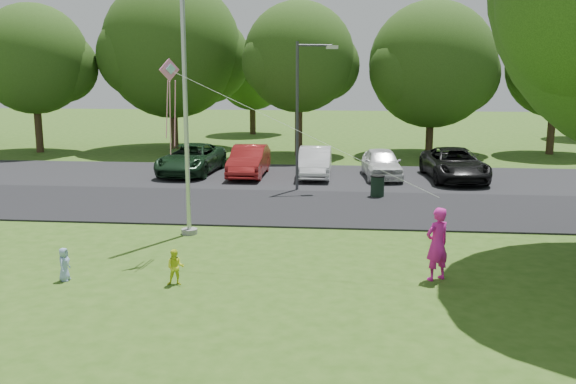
# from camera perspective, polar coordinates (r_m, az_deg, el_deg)

# --- Properties ---
(ground) EXTENTS (120.00, 120.00, 0.00)m
(ground) POSITION_cam_1_polar(r_m,az_deg,el_deg) (15.03, -0.42, -9.02)
(ground) COLOR #2F5416
(ground) RESTS_ON ground
(park_road) EXTENTS (60.00, 6.00, 0.06)m
(park_road) POSITION_cam_1_polar(r_m,az_deg,el_deg) (23.64, 1.93, -1.38)
(park_road) COLOR black
(park_road) RESTS_ON ground
(parking_strip) EXTENTS (42.00, 7.00, 0.06)m
(parking_strip) POSITION_cam_1_polar(r_m,az_deg,el_deg) (30.00, 2.77, 1.33)
(parking_strip) COLOR black
(parking_strip) RESTS_ON ground
(flagpole) EXTENTS (0.50, 0.50, 10.00)m
(flagpole) POSITION_cam_1_polar(r_m,az_deg,el_deg) (19.69, -9.12, 8.10)
(flagpole) COLOR #B7BABF
(flagpole) RESTS_ON ground
(street_lamp) EXTENTS (1.69, 0.59, 6.11)m
(street_lamp) POSITION_cam_1_polar(r_m,az_deg,el_deg) (26.43, 1.35, 7.95)
(street_lamp) COLOR #3F3F44
(street_lamp) RESTS_ON ground
(trash_can) EXTENTS (0.57, 0.57, 0.90)m
(trash_can) POSITION_cam_1_polar(r_m,az_deg,el_deg) (25.64, 7.95, 0.49)
(trash_can) COLOR black
(trash_can) RESTS_ON ground
(tree_row) EXTENTS (64.35, 11.94, 10.88)m
(tree_row) POSITION_cam_1_polar(r_m,az_deg,el_deg) (38.24, 5.99, 11.98)
(tree_row) COLOR #332316
(tree_row) RESTS_ON ground
(horizon_trees) EXTENTS (77.46, 7.20, 7.02)m
(horizon_trees) POSITION_cam_1_polar(r_m,az_deg,el_deg) (47.96, 8.94, 10.08)
(horizon_trees) COLOR #332316
(horizon_trees) RESTS_ON ground
(parked_cars) EXTENTS (15.04, 5.73, 1.43)m
(parked_cars) POSITION_cam_1_polar(r_m,az_deg,el_deg) (29.86, 2.65, 2.71)
(parked_cars) COLOR black
(parked_cars) RESTS_ON ground
(woman) EXTENTS (0.80, 0.73, 1.83)m
(woman) POSITION_cam_1_polar(r_m,az_deg,el_deg) (16.09, 13.12, -4.52)
(woman) COLOR #D91D9B
(woman) RESTS_ON ground
(child_yellow) EXTENTS (0.47, 0.39, 0.88)m
(child_yellow) POSITION_cam_1_polar(r_m,az_deg,el_deg) (15.69, -9.98, -6.61)
(child_yellow) COLOR yellow
(child_yellow) RESTS_ON ground
(child_blue) EXTENTS (0.27, 0.41, 0.83)m
(child_blue) POSITION_cam_1_polar(r_m,az_deg,el_deg) (16.68, -19.28, -6.08)
(child_blue) COLOR #90ABDD
(child_blue) RESTS_ON ground
(kite) EXTENTS (7.19, 1.74, 3.30)m
(kite) POSITION_cam_1_polar(r_m,az_deg,el_deg) (17.43, -9.85, 8.99)
(kite) COLOR pink
(kite) RESTS_ON ground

